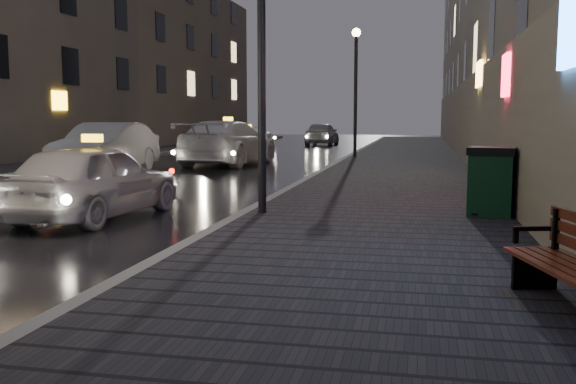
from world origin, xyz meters
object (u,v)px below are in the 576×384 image
object	(u,v)px
taxi_far	(248,139)
taxi_near	(94,180)
bench	(576,264)
taxi_mid	(228,143)
lamp_near	(261,18)
trash_bin	(491,181)
car_far	(322,134)
lamp_far	(356,76)
car_left_mid	(106,148)

from	to	relation	value
taxi_far	taxi_near	bearing A→B (deg)	-86.80
bench	taxi_mid	size ratio (longest dim) A/B	0.29
lamp_near	taxi_near	distance (m)	4.14
trash_bin	car_far	world-z (taller)	car_far
trash_bin	lamp_far	bearing A→B (deg)	114.82
trash_bin	taxi_mid	distance (m)	14.69
lamp_far	trash_bin	size ratio (longest dim) A/B	4.52
bench	trash_bin	size ratio (longest dim) A/B	1.43
bench	taxi_near	bearing A→B (deg)	131.63
taxi_far	bench	bearing A→B (deg)	-74.50
lamp_near	taxi_far	size ratio (longest dim) A/B	1.15
lamp_near	car_left_mid	distance (m)	11.34
lamp_near	car_left_mid	world-z (taller)	lamp_near
lamp_far	bench	distance (m)	21.56
car_far	taxi_mid	bearing A→B (deg)	87.46
car_left_mid	taxi_far	size ratio (longest dim) A/B	1.08
trash_bin	taxi_far	xyz separation A→B (m)	(-10.37, 22.31, -0.11)
taxi_near	lamp_far	bearing A→B (deg)	-95.56
car_left_mid	lamp_far	bearing A→B (deg)	44.97
lamp_far	car_left_mid	bearing A→B (deg)	-133.27
lamp_near	lamp_far	xyz separation A→B (m)	(0.00, 16.00, 0.00)
bench	car_far	bearing A→B (deg)	87.02
bench	taxi_far	bearing A→B (deg)	95.53
taxi_far	lamp_near	bearing A→B (deg)	-79.42
taxi_mid	bench	bearing A→B (deg)	120.18
taxi_mid	taxi_far	world-z (taller)	taxi_mid
lamp_far	taxi_mid	bearing A→B (deg)	-142.39
lamp_near	lamp_far	size ratio (longest dim) A/B	1.00
taxi_mid	taxi_far	bearing A→B (deg)	-74.59
taxi_near	car_far	distance (m)	30.08
trash_bin	bench	bearing A→B (deg)	-77.53
taxi_mid	lamp_near	bearing A→B (deg)	113.80
car_left_mid	car_far	size ratio (longest dim) A/B	1.15
taxi_mid	trash_bin	bearing A→B (deg)	128.93
lamp_near	taxi_near	size ratio (longest dim) A/B	1.31
car_far	bench	bearing A→B (deg)	102.97
lamp_near	taxi_near	bearing A→B (deg)	-173.42
lamp_near	lamp_far	world-z (taller)	same
taxi_mid	taxi_far	distance (m)	10.43
car_left_mid	lamp_near	bearing A→B (deg)	-50.45
taxi_near	bench	bearing A→B (deg)	151.81
car_left_mid	bench	bearing A→B (deg)	-51.21
trash_bin	taxi_far	world-z (taller)	trash_bin
lamp_near	taxi_mid	size ratio (longest dim) A/B	0.91
lamp_far	car_left_mid	xyz separation A→B (m)	(-7.27, -7.72, -2.67)
lamp_near	car_far	size ratio (longest dim) A/B	1.22
trash_bin	taxi_mid	bearing A→B (deg)	135.40
lamp_far	bench	world-z (taller)	lamp_far
lamp_far	bench	bearing A→B (deg)	-79.04
trash_bin	taxi_far	bearing A→B (deg)	125.67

